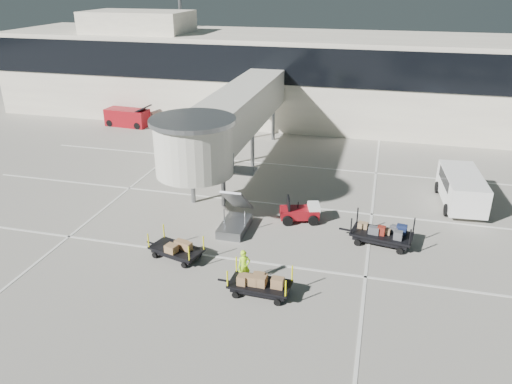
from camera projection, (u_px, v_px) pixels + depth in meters
ground at (233, 282)px, 23.31m from camera, size 140.00×140.00×0.00m
lane_markings at (265, 200)px, 31.74m from camera, size 40.00×30.00×0.02m
terminal at (318, 77)px, 48.32m from camera, size 64.00×12.11×15.20m
jet_bridge at (228, 120)px, 33.39m from camera, size 5.70×20.40×6.03m
baggage_tug at (300, 212)px, 28.95m from camera, size 2.46×1.95×1.48m
suitcase_cart at (381, 234)px, 26.47m from camera, size 3.96×2.07×1.52m
box_cart_near at (261, 284)px, 22.25m from camera, size 3.42×1.48×1.33m
box_cart_far at (178, 249)px, 25.19m from camera, size 3.35×2.01×1.29m
ground_worker at (244, 266)px, 23.06m from camera, size 0.71×0.63×1.63m
minivan at (461, 186)px, 30.82m from camera, size 2.68×5.46×2.01m
belt_loader at (128, 117)px, 47.20m from camera, size 4.46×2.03×2.10m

